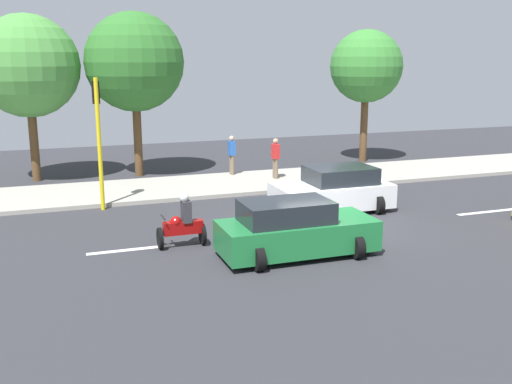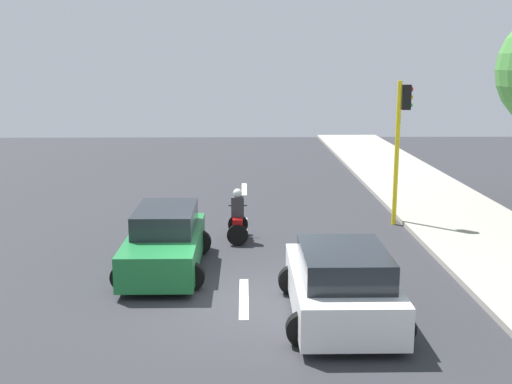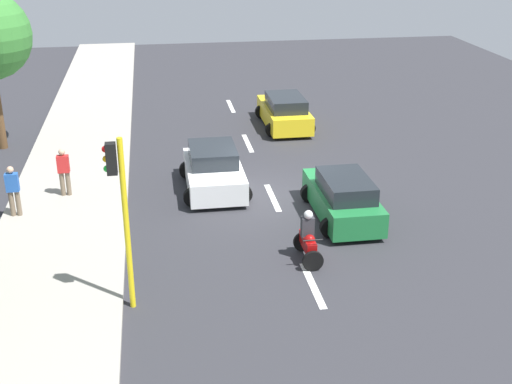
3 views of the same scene
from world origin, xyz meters
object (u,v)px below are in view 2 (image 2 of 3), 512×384
object	(u,v)px
traffic_light_corner	(401,132)
car_green	(165,242)
motorcycle	(238,218)
car_white	(341,285)

from	to	relation	value
traffic_light_corner	car_green	bearing A→B (deg)	-147.55
car_green	traffic_light_corner	world-z (taller)	traffic_light_corner
motorcycle	traffic_light_corner	world-z (taller)	traffic_light_corner
car_green	traffic_light_corner	size ratio (longest dim) A/B	0.92
motorcycle	traffic_light_corner	distance (m)	5.78
motorcycle	traffic_light_corner	bearing A→B (deg)	18.65
car_white	motorcycle	distance (m)	6.11
car_white	car_green	bearing A→B (deg)	141.29
car_green	motorcycle	bearing A→B (deg)	56.10
car_white	motorcycle	size ratio (longest dim) A/B	2.58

